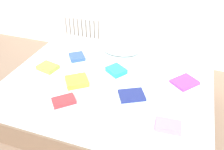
% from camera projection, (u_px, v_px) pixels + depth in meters
% --- Properties ---
extents(ground_plane, '(8.00, 8.00, 0.00)m').
position_uv_depth(ground_plane, '(111.00, 112.00, 2.65)').
color(ground_plane, '#7F6651').
extents(bed, '(2.00, 1.50, 0.50)m').
position_uv_depth(bed, '(110.00, 95.00, 2.51)').
color(bed, brown).
rests_on(bed, ground).
extents(radiator, '(0.58, 0.04, 0.46)m').
position_uv_depth(radiator, '(80.00, 30.00, 3.63)').
color(radiator, white).
rests_on(radiator, ground).
extents(pillow, '(0.46, 0.35, 0.11)m').
position_uv_depth(pillow, '(121.00, 48.00, 2.74)').
color(pillow, white).
rests_on(pillow, bed).
extents(textbook_teal, '(0.23, 0.23, 0.05)m').
position_uv_depth(textbook_teal, '(116.00, 70.00, 2.41)').
color(textbook_teal, teal).
rests_on(textbook_teal, bed).
extents(textbook_navy, '(0.28, 0.26, 0.02)m').
position_uv_depth(textbook_navy, '(132.00, 95.00, 2.10)').
color(textbook_navy, navy).
rests_on(textbook_navy, bed).
extents(textbook_lime, '(0.22, 0.19, 0.04)m').
position_uv_depth(textbook_lime, '(48.00, 67.00, 2.46)').
color(textbook_lime, '#8CC638').
rests_on(textbook_lime, bed).
extents(textbook_purple, '(0.29, 0.29, 0.03)m').
position_uv_depth(textbook_purple, '(185.00, 82.00, 2.26)').
color(textbook_purple, purple).
rests_on(textbook_purple, bed).
extents(textbook_red, '(0.23, 0.23, 0.03)m').
position_uv_depth(textbook_red, '(64.00, 101.00, 2.04)').
color(textbook_red, red).
rests_on(textbook_red, bed).
extents(textbook_blue, '(0.23, 0.24, 0.04)m').
position_uv_depth(textbook_blue, '(77.00, 57.00, 2.65)').
color(textbook_blue, '#2847B7').
rests_on(textbook_blue, bed).
extents(textbook_yellow, '(0.28, 0.27, 0.05)m').
position_uv_depth(textbook_yellow, '(77.00, 81.00, 2.26)').
color(textbook_yellow, yellow).
rests_on(textbook_yellow, bed).
extents(textbook_pink, '(0.20, 0.14, 0.04)m').
position_uv_depth(textbook_pink, '(168.00, 126.00, 1.79)').
color(textbook_pink, pink).
rests_on(textbook_pink, bed).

